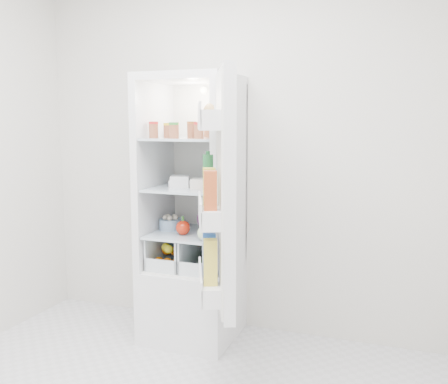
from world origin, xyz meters
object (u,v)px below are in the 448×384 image
at_px(mushroom_bowl, 171,224).
at_px(fridge_door, 220,196).
at_px(red_cabbage, 211,219).
at_px(refrigerator, 195,242).

xyz_separation_m(mushroom_bowl, fridge_door, (0.59, -0.57, 0.31)).
relative_size(red_cabbage, fridge_door, 0.15).
bearing_deg(mushroom_bowl, red_cabbage, 2.45).
bearing_deg(refrigerator, mushroom_bowl, -166.21).
distance_m(refrigerator, red_cabbage, 0.22).
distance_m(red_cabbage, fridge_door, 0.70).
relative_size(refrigerator, fridge_door, 1.38).
xyz_separation_m(refrigerator, fridge_door, (0.42, -0.61, 0.43)).
distance_m(red_cabbage, mushroom_bowl, 0.30).
height_order(refrigerator, mushroom_bowl, refrigerator).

